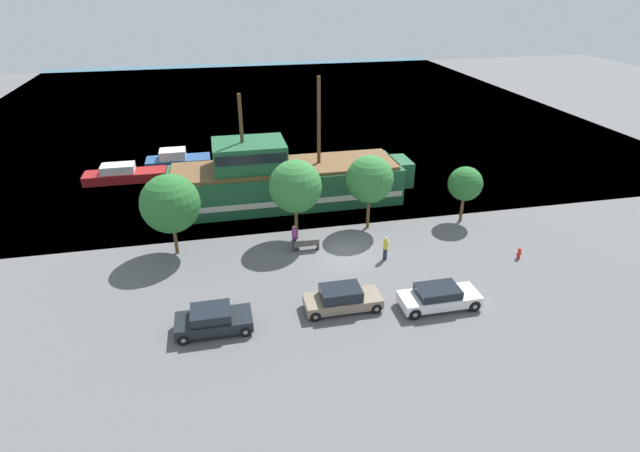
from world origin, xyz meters
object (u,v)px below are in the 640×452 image
object	(u,v)px
parked_car_curb_front	(342,299)
parked_car_curb_mid	(213,320)
fire_hydrant	(519,253)
pedestrian_walking_near	(294,237)
pirate_ship	(283,180)
moored_boat_dockside	(177,159)
parked_car_curb_rear	(439,297)
bench_promenade_east	(306,245)
moored_boat_outer	(124,174)
pedestrian_walking_far	(385,248)

from	to	relation	value
parked_car_curb_front	parked_car_curb_mid	distance (m)	7.21
fire_hydrant	parked_car_curb_front	bearing A→B (deg)	-166.94
fire_hydrant	pedestrian_walking_near	world-z (taller)	pedestrian_walking_near
pirate_ship	moored_boat_dockside	xyz separation A→B (m)	(-9.04, 11.29, -1.42)
parked_car_curb_mid	parked_car_curb_rear	size ratio (longest dim) A/B	0.89
bench_promenade_east	moored_boat_outer	bearing A→B (deg)	130.42
fire_hydrant	bench_promenade_east	size ratio (longest dim) A/B	0.43
moored_boat_outer	parked_car_curb_rear	world-z (taller)	moored_boat_outer
moored_boat_dockside	pedestrian_walking_far	bearing A→B (deg)	-56.99
bench_promenade_east	pedestrian_walking_near	world-z (taller)	pedestrian_walking_near
moored_boat_outer	parked_car_curb_mid	xyz separation A→B (m)	(7.57, -23.98, 0.09)
moored_boat_dockside	pedestrian_walking_far	distance (m)	26.32
pirate_ship	parked_car_curb_front	bearing A→B (deg)	-86.00
parked_car_curb_rear	moored_boat_outer	bearing A→B (deg)	129.48
pedestrian_walking_far	pirate_ship	bearing A→B (deg)	116.15
pirate_ship	moored_boat_outer	distance (m)	15.90
parked_car_curb_front	pirate_ship	bearing A→B (deg)	94.00
moored_boat_outer	fire_hydrant	bearing A→B (deg)	-36.38
moored_boat_dockside	bench_promenade_east	xyz separation A→B (m)	(9.41, -19.78, -0.16)
pirate_ship	parked_car_curb_front	distance (m)	15.66
parked_car_curb_front	bench_promenade_east	size ratio (longest dim) A/B	2.46
parked_car_curb_mid	parked_car_curb_rear	distance (m)	12.66
parked_car_curb_rear	bench_promenade_east	world-z (taller)	parked_car_curb_rear
fire_hydrant	pedestrian_walking_near	bearing A→B (deg)	162.60
moored_boat_dockside	bench_promenade_east	world-z (taller)	moored_boat_dockside
moored_boat_dockside	parked_car_curb_rear	size ratio (longest dim) A/B	1.36
pedestrian_walking_far	moored_boat_outer	bearing A→B (deg)	135.29
moored_boat_dockside	moored_boat_outer	bearing A→B (deg)	-144.60
moored_boat_dockside	bench_promenade_east	distance (m)	21.91
parked_car_curb_front	pedestrian_walking_far	world-z (taller)	pedestrian_walking_far
parked_car_curb_front	parked_car_curb_rear	bearing A→B (deg)	-10.19
moored_boat_outer	pedestrian_walking_near	size ratio (longest dim) A/B	4.13
pedestrian_walking_far	moored_boat_dockside	bearing A→B (deg)	123.01
pirate_ship	parked_car_curb_rear	world-z (taller)	pirate_ship
parked_car_curb_front	pedestrian_walking_near	distance (m)	7.74
moored_boat_dockside	parked_car_curb_mid	world-z (taller)	moored_boat_dockside
moored_boat_outer	parked_car_curb_front	size ratio (longest dim) A/B	1.67
moored_boat_outer	parked_car_curb_front	world-z (taller)	moored_boat_outer
pirate_ship	fire_hydrant	bearing A→B (deg)	-41.47
parked_car_curb_rear	pedestrian_walking_near	xyz separation A→B (m)	(-6.92, 8.58, 0.22)
moored_boat_outer	parked_car_curb_rear	xyz separation A→B (m)	(20.21, -24.53, 0.08)
pirate_ship	bench_promenade_east	distance (m)	8.65
pedestrian_walking_near	parked_car_curb_front	bearing A→B (deg)	-79.04
parked_car_curb_front	fire_hydrant	world-z (taller)	parked_car_curb_front
parked_car_curb_front	parked_car_curb_mid	xyz separation A→B (m)	(-7.20, -0.43, -0.01)
moored_boat_dockside	parked_car_curb_front	xyz separation A→B (m)	(10.13, -26.85, 0.10)
parked_car_curb_front	bench_promenade_east	xyz separation A→B (m)	(-0.72, 7.06, -0.26)
parked_car_curb_front	parked_car_curb_rear	xyz separation A→B (m)	(5.45, -0.98, -0.01)
parked_car_curb_front	fire_hydrant	xyz separation A→B (m)	(13.09, 3.03, -0.29)
fire_hydrant	pedestrian_walking_far	world-z (taller)	pedestrian_walking_far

